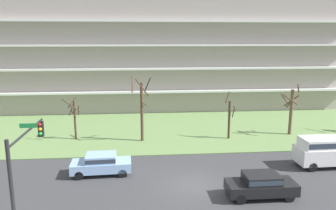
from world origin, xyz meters
name	(u,v)px	position (x,y,z in m)	size (l,w,h in m)	color
ground	(194,185)	(0.00, 0.00, 0.00)	(160.00, 160.00, 0.00)	#38383A
grass_lawn_strip	(173,129)	(0.00, 14.00, 0.04)	(80.00, 16.00, 0.08)	#66844C
apartment_building	(163,54)	(0.00, 28.59, 7.53)	(52.32, 14.14, 15.05)	#9E938C
tree_far_left	(74,117)	(-10.08, 11.22, 2.36)	(1.69, 1.83, 4.23)	#423023
tree_left	(142,108)	(-3.45, 10.11, 3.39)	(1.88, 1.79, 6.40)	#4C3828
tree_center	(230,118)	(5.23, 10.12, 2.17)	(1.19, 1.18, 4.79)	#423023
tree_right	(291,109)	(11.92, 10.98, 2.79)	(2.27, 2.28, 5.46)	brown
van_white_near_left	(330,149)	(11.19, 2.50, 1.40)	(5.24, 2.10, 2.36)	white
sedan_blue_center_left	(101,163)	(-6.56, 2.50, 0.87)	(4.48, 2.00, 1.57)	#8CB2E0
sedan_black_center_right	(261,184)	(3.99, -2.00, 0.87)	(4.40, 1.81, 1.57)	black
traffic_signal_mast	(25,162)	(-9.43, -4.72, 3.92)	(0.90, 5.30, 5.68)	black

